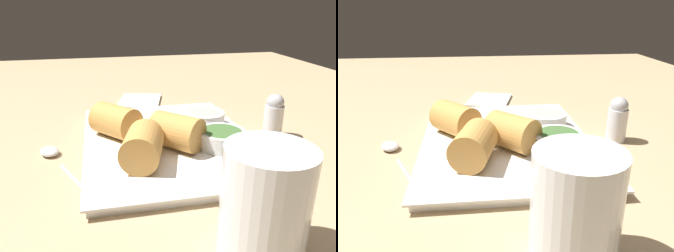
# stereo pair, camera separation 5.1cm
# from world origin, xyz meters

# --- Properties ---
(table_surface) EXTENTS (1.80, 1.40, 0.02)m
(table_surface) POSITION_xyz_m (0.00, 0.00, 0.01)
(table_surface) COLOR tan
(table_surface) RESTS_ON ground
(serving_plate) EXTENTS (0.35, 0.26, 0.01)m
(serving_plate) POSITION_xyz_m (0.03, 0.01, 0.03)
(serving_plate) COLOR white
(serving_plate) RESTS_ON table_surface
(roll_front_left) EXTENTS (0.09, 0.09, 0.05)m
(roll_front_left) POSITION_xyz_m (-0.01, -0.07, 0.06)
(roll_front_left) COLOR #D19347
(roll_front_left) RESTS_ON serving_plate
(roll_front_right) EXTENTS (0.09, 0.07, 0.05)m
(roll_front_right) POSITION_xyz_m (0.10, -0.04, 0.06)
(roll_front_right) COLOR #D19347
(roll_front_right) RESTS_ON serving_plate
(roll_back_left) EXTENTS (0.09, 0.09, 0.05)m
(roll_back_left) POSITION_xyz_m (0.06, 0.01, 0.06)
(roll_back_left) COLOR #D19347
(roll_back_left) RESTS_ON serving_plate
(dipping_bowl_near) EXTENTS (0.07, 0.07, 0.03)m
(dipping_bowl_near) POSITION_xyz_m (0.07, 0.08, 0.05)
(dipping_bowl_near) COLOR silver
(dipping_bowl_near) RESTS_ON serving_plate
(dipping_bowl_far) EXTENTS (0.07, 0.07, 0.03)m
(dipping_bowl_far) POSITION_xyz_m (-0.02, 0.09, 0.05)
(dipping_bowl_far) COLOR silver
(dipping_bowl_far) RESTS_ON serving_plate
(spoon) EXTENTS (0.17, 0.09, 0.01)m
(spoon) POSITION_xyz_m (0.04, -0.16, 0.03)
(spoon) COLOR silver
(spoon) RESTS_ON table_surface
(napkin) EXTENTS (0.13, 0.12, 0.01)m
(napkin) POSITION_xyz_m (-0.23, -0.00, 0.02)
(napkin) COLOR white
(napkin) RESTS_ON table_surface
(drinking_glass) EXTENTS (0.08, 0.08, 0.11)m
(drinking_glass) POSITION_xyz_m (0.28, 0.05, 0.07)
(drinking_glass) COLOR silver
(drinking_glass) RESTS_ON table_surface
(salt_shaker) EXTENTS (0.03, 0.03, 0.08)m
(salt_shaker) POSITION_xyz_m (0.02, 0.20, 0.06)
(salt_shaker) COLOR silver
(salt_shaker) RESTS_ON table_surface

